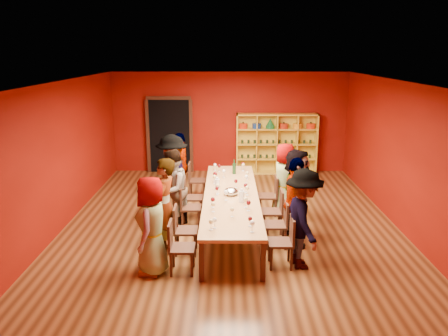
{
  "coord_description": "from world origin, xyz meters",
  "views": [
    {
      "loc": [
        -0.1,
        -8.49,
        3.6
      ],
      "look_at": [
        -0.15,
        0.57,
        1.15
      ],
      "focal_mm": 35.0,
      "sensor_mm": 36.0,
      "label": 1
    }
  ],
  "objects_px": {
    "person_left_2": "(172,189)",
    "person_right_3": "(284,180)",
    "chair_person_left_4": "(194,178)",
    "person_left_4": "(180,165)",
    "chair_person_right_1": "(280,222)",
    "spittoon_bowl": "(231,192)",
    "chair_person_left_2": "(187,205)",
    "chair_person_right_2": "(276,209)",
    "person_left_3": "(173,176)",
    "person_left_1": "(164,207)",
    "chair_person_right_0": "(285,239)",
    "shelving_unit": "(276,141)",
    "tasting_table": "(231,196)",
    "person_right_0": "(303,219)",
    "person_right_1": "(295,203)",
    "chair_person_left_0": "(177,245)",
    "chair_person_left_1": "(182,227)",
    "person_right_2": "(296,191)",
    "chair_person_right_3": "(271,193)",
    "person_left_0": "(152,226)",
    "chair_person_left_3": "(190,195)",
    "wine_bottle": "(234,168)"
  },
  "relations": [
    {
      "from": "chair_person_right_1",
      "to": "spittoon_bowl",
      "type": "relative_size",
      "value": 3.0
    },
    {
      "from": "chair_person_right_1",
      "to": "person_right_1",
      "type": "distance_m",
      "value": 0.45
    },
    {
      "from": "shelving_unit",
      "to": "person_right_0",
      "type": "relative_size",
      "value": 1.39
    },
    {
      "from": "person_left_0",
      "to": "person_right_1",
      "type": "relative_size",
      "value": 0.96
    },
    {
      "from": "person_right_0",
      "to": "chair_person_right_1",
      "type": "height_order",
      "value": "person_right_0"
    },
    {
      "from": "person_left_0",
      "to": "person_right_2",
      "type": "height_order",
      "value": "person_right_2"
    },
    {
      "from": "person_left_2",
      "to": "person_right_3",
      "type": "height_order",
      "value": "person_left_2"
    },
    {
      "from": "person_right_3",
      "to": "spittoon_bowl",
      "type": "height_order",
      "value": "person_right_3"
    },
    {
      "from": "chair_person_left_2",
      "to": "person_left_3",
      "type": "height_order",
      "value": "person_left_3"
    },
    {
      "from": "person_right_0",
      "to": "person_right_1",
      "type": "xyz_separation_m",
      "value": [
        -0.02,
        0.78,
        0.0
      ]
    },
    {
      "from": "person_right_1",
      "to": "spittoon_bowl",
      "type": "relative_size",
      "value": 5.82
    },
    {
      "from": "chair_person_left_4",
      "to": "chair_person_right_2",
      "type": "bearing_deg",
      "value": -50.11
    },
    {
      "from": "chair_person_right_1",
      "to": "person_right_1",
      "type": "xyz_separation_m",
      "value": [
        0.27,
        0.0,
        0.37
      ]
    },
    {
      "from": "chair_person_right_0",
      "to": "shelving_unit",
      "type": "bearing_deg",
      "value": 85.34
    },
    {
      "from": "shelving_unit",
      "to": "tasting_table",
      "type": "bearing_deg",
      "value": -107.92
    },
    {
      "from": "chair_person_right_0",
      "to": "person_right_2",
      "type": "bearing_deg",
      "value": 74.98
    },
    {
      "from": "person_left_4",
      "to": "wine_bottle",
      "type": "height_order",
      "value": "person_left_4"
    },
    {
      "from": "person_right_2",
      "to": "person_right_3",
      "type": "bearing_deg",
      "value": 19.08
    },
    {
      "from": "chair_person_left_0",
      "to": "person_right_2",
      "type": "bearing_deg",
      "value": 37.4
    },
    {
      "from": "person_left_0",
      "to": "person_right_2",
      "type": "bearing_deg",
      "value": 127.46
    },
    {
      "from": "chair_person_left_3",
      "to": "chair_person_right_3",
      "type": "bearing_deg",
      "value": 3.68
    },
    {
      "from": "person_left_2",
      "to": "chair_person_right_2",
      "type": "relative_size",
      "value": 1.88
    },
    {
      "from": "person_left_4",
      "to": "chair_person_right_0",
      "type": "height_order",
      "value": "person_left_4"
    },
    {
      "from": "chair_person_left_1",
      "to": "chair_person_left_2",
      "type": "distance_m",
      "value": 1.2
    },
    {
      "from": "tasting_table",
      "to": "chair_person_right_3",
      "type": "relative_size",
      "value": 5.06
    },
    {
      "from": "person_right_0",
      "to": "chair_person_left_2",
      "type": "bearing_deg",
      "value": 45.05
    },
    {
      "from": "person_right_1",
      "to": "chair_person_right_3",
      "type": "xyz_separation_m",
      "value": [
        -0.27,
        1.67,
        -0.37
      ]
    },
    {
      "from": "chair_person_left_4",
      "to": "chair_person_left_1",
      "type": "bearing_deg",
      "value": -90.0
    },
    {
      "from": "chair_person_left_2",
      "to": "chair_person_right_2",
      "type": "height_order",
      "value": "same"
    },
    {
      "from": "chair_person_left_2",
      "to": "person_right_0",
      "type": "bearing_deg",
      "value": -38.9
    },
    {
      "from": "person_left_1",
      "to": "person_left_2",
      "type": "height_order",
      "value": "person_left_1"
    },
    {
      "from": "person_left_0",
      "to": "person_left_3",
      "type": "xyz_separation_m",
      "value": [
        0.04,
        2.56,
        0.1
      ]
    },
    {
      "from": "person_left_1",
      "to": "chair_person_right_2",
      "type": "distance_m",
      "value": 2.36
    },
    {
      "from": "tasting_table",
      "to": "chair_person_right_0",
      "type": "xyz_separation_m",
      "value": [
        0.91,
        -1.65,
        -0.2
      ]
    },
    {
      "from": "chair_person_left_2",
      "to": "chair_person_right_2",
      "type": "bearing_deg",
      "value": -7.23
    },
    {
      "from": "chair_person_left_2",
      "to": "person_left_4",
      "type": "distance_m",
      "value": 2.0
    },
    {
      "from": "chair_person_right_3",
      "to": "person_right_3",
      "type": "relative_size",
      "value": 0.54
    },
    {
      "from": "person_left_1",
      "to": "chair_person_left_3",
      "type": "xyz_separation_m",
      "value": [
        0.3,
        1.83,
        -0.4
      ]
    },
    {
      "from": "tasting_table",
      "to": "shelving_unit",
      "type": "bearing_deg",
      "value": 72.08
    },
    {
      "from": "chair_person_left_0",
      "to": "person_left_3",
      "type": "xyz_separation_m",
      "value": [
        -0.37,
        2.56,
        0.43
      ]
    },
    {
      "from": "person_left_1",
      "to": "chair_person_right_0",
      "type": "height_order",
      "value": "person_left_1"
    },
    {
      "from": "person_right_3",
      "to": "chair_person_right_3",
      "type": "bearing_deg",
      "value": 72.58
    },
    {
      "from": "chair_person_left_0",
      "to": "chair_person_left_2",
      "type": "height_order",
      "value": "same"
    },
    {
      "from": "tasting_table",
      "to": "chair_person_right_1",
      "type": "relative_size",
      "value": 5.06
    },
    {
      "from": "person_left_4",
      "to": "person_right_3",
      "type": "distance_m",
      "value": 2.72
    },
    {
      "from": "chair_person_left_4",
      "to": "person_right_0",
      "type": "height_order",
      "value": "person_right_0"
    },
    {
      "from": "chair_person_left_0",
      "to": "chair_person_left_4",
      "type": "distance_m",
      "value": 3.87
    },
    {
      "from": "chair_person_left_1",
      "to": "person_left_1",
      "type": "bearing_deg",
      "value": -180.0
    },
    {
      "from": "chair_person_left_4",
      "to": "person_left_4",
      "type": "height_order",
      "value": "person_left_4"
    },
    {
      "from": "person_left_2",
      "to": "chair_person_right_3",
      "type": "relative_size",
      "value": 1.88
    }
  ]
}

